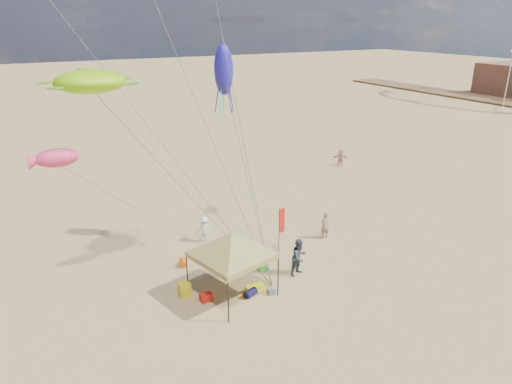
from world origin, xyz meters
TOP-DOWN VIEW (x-y plane):
  - ground at (0.00, 0.00)m, footprint 280.00×280.00m
  - canopy_tent at (-2.47, 0.80)m, footprint 5.87×5.87m
  - feather_flag at (1.59, 3.07)m, footprint 0.42×0.13m
  - cooler_red at (-3.78, 0.95)m, footprint 0.54×0.38m
  - cooler_blue at (0.15, 3.76)m, footprint 0.54×0.38m
  - bag_navy at (-1.80, 0.29)m, footprint 0.69×0.54m
  - bag_orange at (-3.56, 4.55)m, footprint 0.54×0.69m
  - chair_green at (-0.14, 2.13)m, footprint 0.50×0.50m
  - chair_yellow at (-4.50, 1.82)m, footprint 0.50×0.50m
  - crate_grey at (-0.88, -0.03)m, footprint 0.34×0.30m
  - beach_cart at (-1.43, 0.52)m, footprint 0.90×0.50m
  - person_near_a at (4.95, 3.55)m, footprint 0.62×0.41m
  - person_near_b at (1.30, 0.86)m, footprint 1.09×0.94m
  - person_near_c at (-1.39, 6.68)m, footprint 1.13×0.90m
  - person_far_c at (14.94, 14.44)m, footprint 1.34×1.24m
  - lamp_north at (55.00, 26.00)m, footprint 0.50×0.50m
  - turtle_kite at (-7.08, 4.60)m, footprint 3.61×3.25m
  - fish_kite at (-8.78, 4.89)m, footprint 1.97×1.25m
  - squid_kite at (-0.03, 6.41)m, footprint 1.27×1.27m

SIDE VIEW (x-z plane):
  - ground at x=0.00m, z-range 0.00..0.00m
  - crate_grey at x=-0.88m, z-range 0.00..0.28m
  - bag_navy at x=-1.80m, z-range 0.00..0.36m
  - bag_orange at x=-3.56m, z-range 0.00..0.36m
  - cooler_red at x=-3.78m, z-range 0.00..0.38m
  - cooler_blue at x=0.15m, z-range 0.00..0.38m
  - beach_cart at x=-1.43m, z-range 0.08..0.32m
  - chair_green at x=-0.14m, z-range 0.00..0.70m
  - chair_yellow at x=-4.50m, z-range 0.00..0.70m
  - person_far_c at x=14.94m, z-range 0.00..1.50m
  - person_near_c at x=-1.39m, z-range 0.00..1.53m
  - person_near_a at x=4.95m, z-range 0.00..1.67m
  - person_near_b at x=1.30m, z-range 0.00..1.93m
  - feather_flag at x=1.59m, z-range 0.48..3.27m
  - canopy_tent at x=-2.47m, z-range 1.24..4.96m
  - lamp_north at x=55.00m, z-range 1.39..9.64m
  - fish_kite at x=-8.78m, z-range 6.16..6.97m
  - squid_kite at x=-0.03m, z-range 8.39..11.01m
  - turtle_kite at x=-7.08m, z-range 9.22..10.21m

